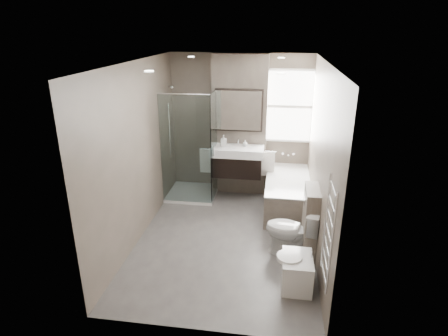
% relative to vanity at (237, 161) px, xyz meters
% --- Properties ---
extents(room, '(2.70, 3.90, 2.70)m').
position_rel_vanity_xyz_m(room, '(0.00, -1.43, 0.56)').
color(room, '#55514E').
rests_on(room, ground).
extents(vanity_pier, '(1.00, 0.25, 2.60)m').
position_rel_vanity_xyz_m(vanity_pier, '(0.00, 0.35, 0.56)').
color(vanity_pier, '#5F554B').
rests_on(vanity_pier, ground).
extents(vanity, '(0.95, 0.47, 0.66)m').
position_rel_vanity_xyz_m(vanity, '(0.00, 0.00, 0.00)').
color(vanity, black).
rests_on(vanity, vanity_pier).
extents(mirror_cabinet, '(0.86, 0.08, 0.76)m').
position_rel_vanity_xyz_m(mirror_cabinet, '(0.00, 0.19, 0.89)').
color(mirror_cabinet, black).
rests_on(mirror_cabinet, vanity_pier).
extents(towel_left, '(0.24, 0.06, 0.44)m').
position_rel_vanity_xyz_m(towel_left, '(-0.56, -0.02, -0.02)').
color(towel_left, silver).
rests_on(towel_left, vanity_pier).
extents(towel_right, '(0.24, 0.06, 0.44)m').
position_rel_vanity_xyz_m(towel_right, '(0.56, -0.02, -0.02)').
color(towel_right, silver).
rests_on(towel_right, vanity_pier).
extents(shower_enclosure, '(0.90, 0.90, 2.00)m').
position_rel_vanity_xyz_m(shower_enclosure, '(-0.75, -0.08, -0.25)').
color(shower_enclosure, white).
rests_on(shower_enclosure, ground).
extents(bathtub, '(0.75, 1.60, 0.57)m').
position_rel_vanity_xyz_m(bathtub, '(0.92, -0.33, -0.43)').
color(bathtub, '#5F554B').
rests_on(bathtub, ground).
extents(window, '(0.98, 0.06, 1.33)m').
position_rel_vanity_xyz_m(window, '(0.90, 0.45, 0.93)').
color(window, white).
rests_on(window, room).
extents(toilet, '(0.82, 0.57, 0.76)m').
position_rel_vanity_xyz_m(toilet, '(0.97, -1.73, -0.36)').
color(toilet, white).
rests_on(toilet, ground).
extents(cistern_box, '(0.19, 0.55, 1.00)m').
position_rel_vanity_xyz_m(cistern_box, '(1.21, -1.68, -0.24)').
color(cistern_box, '#5F554B').
rests_on(cistern_box, ground).
extents(bidet, '(0.44, 0.51, 0.53)m').
position_rel_vanity_xyz_m(bidet, '(1.01, -2.44, -0.52)').
color(bidet, white).
rests_on(bidet, ground).
extents(towel_radiator, '(0.03, 0.49, 1.10)m').
position_rel_vanity_xyz_m(towel_radiator, '(1.25, -3.03, 0.38)').
color(towel_radiator, silver).
rests_on(towel_radiator, room).
extents(soap_bottle_a, '(0.09, 0.10, 0.21)m').
position_rel_vanity_xyz_m(soap_bottle_a, '(-0.25, 0.02, 0.37)').
color(soap_bottle_a, white).
rests_on(soap_bottle_a, vanity).
extents(soap_bottle_b, '(0.09, 0.09, 0.12)m').
position_rel_vanity_xyz_m(soap_bottle_b, '(0.13, 0.08, 0.32)').
color(soap_bottle_b, white).
rests_on(soap_bottle_b, vanity).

